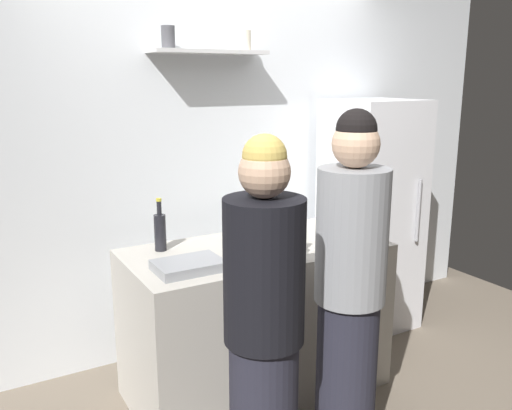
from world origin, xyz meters
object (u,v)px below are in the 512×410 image
at_px(refrigerator, 371,216).
at_px(wine_bottle_dark_glass, 160,231).
at_px(person_blonde, 264,331).
at_px(wine_bottle_amber_glass, 292,242).
at_px(person_grey_hoodie, 350,291).
at_px(baking_pan, 189,266).
at_px(water_bottle_plastic, 348,217).
at_px(wine_bottle_green_glass, 280,217).
at_px(utensil_holder, 236,245).

relative_size(refrigerator, wine_bottle_dark_glass, 5.64).
bearing_deg(person_blonde, wine_bottle_amber_glass, 84.21).
distance_m(wine_bottle_amber_glass, wine_bottle_dark_glass, 0.75).
relative_size(refrigerator, person_grey_hoodie, 0.99).
distance_m(baking_pan, person_blonde, 0.64).
relative_size(wine_bottle_dark_glass, water_bottle_plastic, 1.32).
bearing_deg(wine_bottle_green_glass, utensil_holder, -152.25).
xyz_separation_m(wine_bottle_green_glass, person_blonde, (-0.67, -0.93, -0.20)).
height_order(baking_pan, water_bottle_plastic, water_bottle_plastic).
height_order(utensil_holder, wine_bottle_amber_glass, wine_bottle_amber_glass).
distance_m(refrigerator, water_bottle_plastic, 0.69).
relative_size(baking_pan, wine_bottle_amber_glass, 1.15).
bearing_deg(person_blonde, water_bottle_plastic, 73.38).
distance_m(refrigerator, wine_bottle_dark_glass, 1.71).
height_order(utensil_holder, wine_bottle_dark_glass, wine_bottle_dark_glass).
height_order(refrigerator, baking_pan, refrigerator).
bearing_deg(water_bottle_plastic, person_blonde, -144.37).
xyz_separation_m(utensil_holder, water_bottle_plastic, (0.82, 0.06, 0.04)).
bearing_deg(wine_bottle_dark_glass, person_grey_hoodie, -56.17).
relative_size(utensil_holder, wine_bottle_green_glass, 0.77).
height_order(baking_pan, utensil_holder, utensil_holder).
bearing_deg(person_grey_hoodie, person_blonde, -127.93).
distance_m(person_grey_hoodie, person_blonde, 0.54).
distance_m(refrigerator, baking_pan, 1.77).
distance_m(utensil_holder, person_blonde, 0.76).
distance_m(baking_pan, water_bottle_plastic, 1.15).
bearing_deg(refrigerator, water_bottle_plastic, -144.21).
height_order(wine_bottle_dark_glass, water_bottle_plastic, wine_bottle_dark_glass).
distance_m(baking_pan, wine_bottle_green_glass, 0.81).
distance_m(utensil_holder, person_grey_hoodie, 0.69).
bearing_deg(water_bottle_plastic, baking_pan, -173.01).
distance_m(wine_bottle_dark_glass, water_bottle_plastic, 1.17).
xyz_separation_m(wine_bottle_green_glass, wine_bottle_amber_glass, (-0.21, -0.44, -0.01)).
height_order(wine_bottle_dark_glass, person_grey_hoodie, person_grey_hoodie).
distance_m(wine_bottle_dark_glass, person_blonde, 1.02).
xyz_separation_m(wine_bottle_amber_glass, wine_bottle_dark_glass, (-0.55, 0.52, 0.01)).
relative_size(wine_bottle_green_glass, wine_bottle_dark_glass, 0.97).
bearing_deg(utensil_holder, wine_bottle_amber_glass, -43.94).
relative_size(wine_bottle_amber_glass, person_grey_hoodie, 0.17).
bearing_deg(refrigerator, baking_pan, -162.43).
distance_m(refrigerator, wine_bottle_green_glass, 0.98).
distance_m(wine_bottle_amber_glass, person_blonde, 0.70).
relative_size(wine_bottle_green_glass, wine_bottle_amber_glass, 0.99).
distance_m(wine_bottle_green_glass, person_blonde, 1.16).
xyz_separation_m(refrigerator, utensil_holder, (-1.37, -0.45, 0.11)).
bearing_deg(wine_bottle_amber_glass, refrigerator, 30.27).
bearing_deg(person_grey_hoodie, wine_bottle_dark_glass, 166.79).
bearing_deg(utensil_holder, person_grey_hoodie, -64.64).
relative_size(utensil_holder, person_blonde, 0.14).
bearing_deg(wine_bottle_dark_glass, person_blonde, -85.09).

